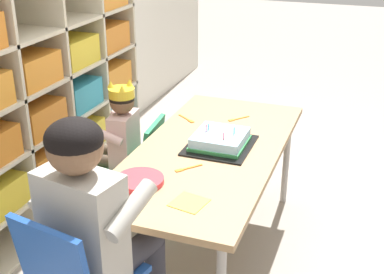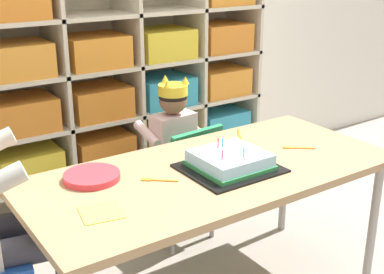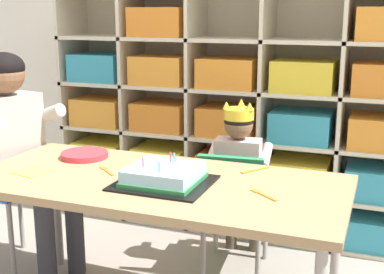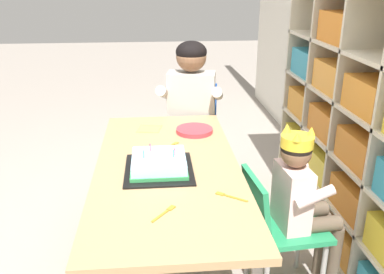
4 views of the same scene
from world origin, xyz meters
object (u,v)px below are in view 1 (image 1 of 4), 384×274
child_with_crown (117,136)px  fork_by_napkin (187,168)px  birthday_cake_on_tray (220,141)px  fork_at_table_front_edge (187,119)px  adult_helper_seated (94,217)px  paper_plate_stack (140,180)px  classroom_chair_blue (136,162)px  activity_table (209,157)px  fork_near_child_seat (238,119)px

child_with_crown → fork_by_napkin: (-0.39, -0.56, 0.09)m
fork_by_napkin → birthday_cake_on_tray: bearing=27.3°
birthday_cake_on_tray → fork_at_table_front_edge: 0.38m
fork_at_table_front_edge → fork_by_napkin: 0.59m
adult_helper_seated → fork_by_napkin: size_ratio=9.33×
birthday_cake_on_tray → paper_plate_stack: bearing=156.3°
adult_helper_seated → fork_by_napkin: bearing=-94.4°
adult_helper_seated → paper_plate_stack: adult_helper_seated is taller
birthday_cake_on_tray → fork_at_table_front_edge: birthday_cake_on_tray is taller
classroom_chair_blue → child_with_crown: bearing=-90.5°
activity_table → fork_by_napkin: (-0.23, 0.03, 0.05)m
birthday_cake_on_tray → adult_helper_seated: bearing=165.5°
activity_table → birthday_cake_on_tray: (0.05, -0.04, 0.07)m
activity_table → classroom_chair_blue: size_ratio=2.34×
child_with_crown → fork_at_table_front_edge: size_ratio=6.87×
activity_table → paper_plate_stack: bearing=158.4°
adult_helper_seated → fork_at_table_front_edge: (1.10, 0.06, -0.04)m
fork_near_child_seat → child_with_crown: bearing=151.1°
activity_table → classroom_chair_blue: bearing=70.2°
birthday_cake_on_tray → fork_by_napkin: bearing=166.9°
adult_helper_seated → fork_at_table_front_edge: bearing=-76.1°
activity_table → paper_plate_stack: size_ratio=7.03×
activity_table → child_with_crown: bearing=74.4°
activity_table → classroom_chair_blue: 0.54m
adult_helper_seated → paper_plate_stack: bearing=-80.6°
adult_helper_seated → fork_near_child_seat: 1.21m
child_with_crown → birthday_cake_on_tray: (-0.11, -0.63, 0.12)m
fork_near_child_seat → adult_helper_seated: bearing=-150.8°
activity_table → fork_by_napkin: 0.24m
child_with_crown → paper_plate_stack: child_with_crown is taller
fork_at_table_front_edge → fork_by_napkin: same height
child_with_crown → fork_near_child_seat: (0.25, -0.61, 0.09)m
birthday_cake_on_tray → fork_near_child_seat: 0.37m
classroom_chair_blue → paper_plate_stack: (-0.59, -0.31, 0.25)m
classroom_chair_blue → fork_by_napkin: 0.65m
activity_table → child_with_crown: (0.16, 0.59, -0.04)m
child_with_crown → fork_at_table_front_edge: (0.16, -0.35, 0.09)m
paper_plate_stack → fork_near_child_seat: (0.83, -0.19, -0.01)m
classroom_chair_blue → adult_helper_seated: (-0.95, -0.31, 0.28)m
classroom_chair_blue → birthday_cake_on_tray: bearing=71.1°
child_with_crown → birthday_cake_on_tray: 0.65m
birthday_cake_on_tray → paper_plate_stack: 0.51m
activity_table → birthday_cake_on_tray: bearing=-38.2°
child_with_crown → paper_plate_stack: size_ratio=4.05×
fork_near_child_seat → fork_by_napkin: size_ratio=1.01×
classroom_chair_blue → child_with_crown: size_ratio=0.74×
fork_near_child_seat → birthday_cake_on_tray: bearing=-139.1°
classroom_chair_blue → fork_at_table_front_edge: 0.37m
paper_plate_stack → fork_at_table_front_edge: (0.74, 0.07, -0.01)m
fork_by_napkin → child_with_crown: bearing=95.4°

